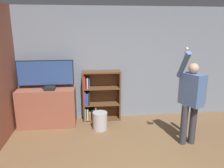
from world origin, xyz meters
The scene contains 7 objects.
wall_back centered at (0.00, 3.00, 1.35)m, with size 6.71×0.06×2.70m.
tv_ledge centered at (-1.65, 2.65, 0.44)m, with size 1.28×0.55×0.87m.
television centered at (-1.65, 2.73, 1.21)m, with size 1.25×0.22×0.64m.
game_console centered at (-1.55, 2.57, 0.91)m, with size 0.24×0.23×0.07m.
bookshelf centered at (-0.47, 2.83, 0.56)m, with size 0.90×0.28×1.22m.
person centered at (1.21, 1.47, 0.97)m, with size 0.58×0.55×1.89m.
waste_bin centered at (-0.46, 2.28, 0.20)m, with size 0.32×0.32×0.40m.
Camera 1 is at (-0.69, -2.23, 2.22)m, focal length 35.00 mm.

